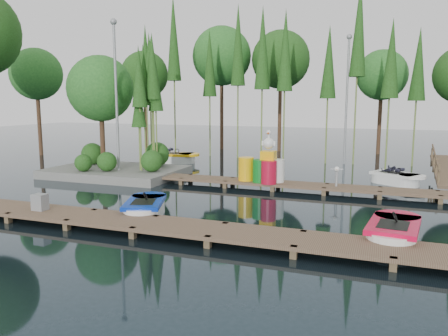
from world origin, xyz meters
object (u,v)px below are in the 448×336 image
(boat_blue, at_px, (145,209))
(drum_cluster, at_px, (269,167))
(island, at_px, (112,110))
(boat_red, at_px, (394,233))
(yellow_barrel, at_px, (246,169))
(utility_cabinet, at_px, (40,202))
(boat_yellow_far, at_px, (175,158))

(boat_blue, bearing_deg, drum_cluster, 43.87)
(island, xyz_separation_m, boat_red, (12.78, -6.44, -2.93))
(boat_red, relative_size, yellow_barrel, 2.81)
(yellow_barrel, distance_m, drum_cluster, 1.03)
(yellow_barrel, bearing_deg, boat_blue, -106.19)
(island, distance_m, drum_cluster, 8.42)
(utility_cabinet, bearing_deg, boat_red, 7.61)
(boat_red, bearing_deg, drum_cluster, 137.39)
(boat_red, bearing_deg, island, 159.95)
(utility_cabinet, bearing_deg, boat_blue, 27.70)
(boat_yellow_far, relative_size, utility_cabinet, 5.77)
(yellow_barrel, xyz_separation_m, drum_cluster, (1.01, -0.16, 0.14))
(drum_cluster, bearing_deg, island, 173.29)
(island, distance_m, boat_yellow_far, 5.67)
(island, height_order, boat_yellow_far, island)
(boat_red, relative_size, boat_yellow_far, 0.96)
(boat_yellow_far, bearing_deg, island, -89.88)
(utility_cabinet, bearing_deg, boat_yellow_far, 97.67)
(boat_red, xyz_separation_m, boat_yellow_far, (-11.83, 11.22, 0.03))
(island, bearing_deg, boat_red, -26.74)
(boat_yellow_far, bearing_deg, yellow_barrel, -31.06)
(utility_cabinet, distance_m, drum_cluster, 8.73)
(island, bearing_deg, yellow_barrel, -6.40)
(island, relative_size, yellow_barrel, 6.92)
(utility_cabinet, xyz_separation_m, drum_cluster, (5.41, 6.84, 0.38))
(boat_red, xyz_separation_m, yellow_barrel, (-5.73, 5.65, 0.53))
(boat_blue, xyz_separation_m, utility_cabinet, (-2.80, -1.47, 0.31))
(boat_yellow_far, bearing_deg, boat_red, -32.14)
(yellow_barrel, bearing_deg, boat_red, -44.59)
(island, relative_size, drum_cluster, 3.15)
(yellow_barrel, bearing_deg, utility_cabinet, -122.20)
(utility_cabinet, xyz_separation_m, yellow_barrel, (4.41, 7.00, 0.24))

